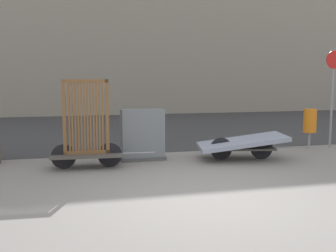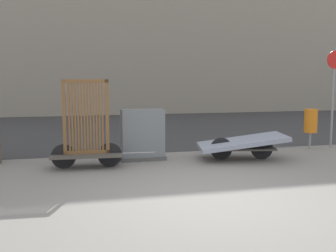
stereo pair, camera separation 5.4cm
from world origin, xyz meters
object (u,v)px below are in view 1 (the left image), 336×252
(utility_cabinet, at_px, (143,137))
(sign_post, at_px, (333,86))
(bike_cart_with_bedframe, at_px, (87,137))
(bike_cart_with_mattress, at_px, (242,143))
(trash_bin, at_px, (310,121))

(utility_cabinet, distance_m, sign_post, 5.30)
(bike_cart_with_bedframe, xyz_separation_m, bike_cart_with_mattress, (3.43, -0.00, -0.27))
(bike_cart_with_bedframe, bearing_deg, bike_cart_with_mattress, 3.77)
(bike_cart_with_mattress, bearing_deg, utility_cabinet, 178.52)
(bike_cart_with_bedframe, distance_m, sign_post, 6.55)
(bike_cart_with_mattress, xyz_separation_m, trash_bin, (2.35, 0.90, 0.35))
(utility_cabinet, relative_size, trash_bin, 1.10)
(bike_cart_with_bedframe, height_order, trash_bin, bike_cart_with_bedframe)
(sign_post, bearing_deg, bike_cart_with_mattress, -163.36)
(bike_cart_with_bedframe, height_order, sign_post, sign_post)
(bike_cart_with_bedframe, xyz_separation_m, trash_bin, (5.78, 0.90, 0.08))
(bike_cart_with_mattress, relative_size, sign_post, 0.94)
(bike_cart_with_bedframe, distance_m, trash_bin, 5.85)
(bike_cart_with_mattress, relative_size, utility_cabinet, 2.14)
(bike_cart_with_bedframe, height_order, bike_cart_with_mattress, bike_cart_with_bedframe)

